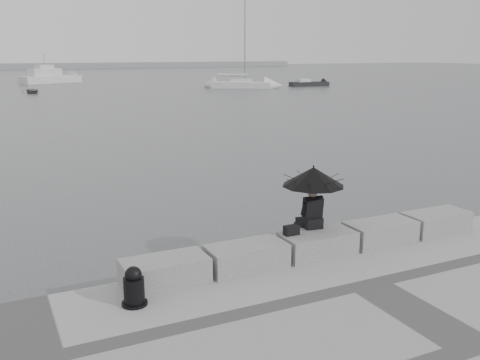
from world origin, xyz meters
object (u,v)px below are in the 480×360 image
motor_cruiser (51,77)px  sailboat_right (241,84)px  dinghy (32,91)px  mooring_bollard (134,289)px  seated_person (313,182)px  small_motorboat (309,84)px

motor_cruiser → sailboat_right: bearing=-72.5°
motor_cruiser → dinghy: size_ratio=3.15×
mooring_bollard → dinghy: size_ratio=0.23×
seated_person → motor_cruiser: motor_cruiser is taller
motor_cruiser → small_motorboat: (32.10, -24.08, -0.57)m
small_motorboat → seated_person: bearing=-117.0°
small_motorboat → mooring_bollard: bearing=-119.5°
dinghy → sailboat_right: bearing=-11.7°
mooring_bollard → dinghy: 59.55m
motor_cruiser → small_motorboat: 40.13m
motor_cruiser → small_motorboat: size_ratio=1.67×
dinghy → mooring_bollard: bearing=-99.8°
mooring_bollard → sailboat_right: bearing=62.4°
small_motorboat → motor_cruiser: bearing=149.1°
seated_person → mooring_bollard: (-4.21, -0.94, -1.23)m
seated_person → motor_cruiser: bearing=94.1°
sailboat_right → motor_cruiser: (-21.51, 23.77, 0.37)m
small_motorboat → dinghy: bearing=-178.4°
small_motorboat → dinghy: small_motorboat is taller
seated_person → small_motorboat: 66.44m
motor_cruiser → small_motorboat: bearing=-61.5°
mooring_bollard → motor_cruiser: size_ratio=0.07×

